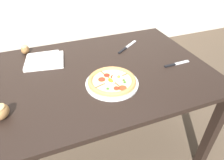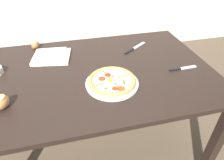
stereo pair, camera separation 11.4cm
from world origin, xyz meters
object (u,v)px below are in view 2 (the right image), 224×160
object	(u,v)px
bread_piece_near	(1,102)
bread_piece_mid	(35,45)
pizza	(112,81)
knife_spare	(135,48)
dining_table	(91,82)
napkin_folded	(51,56)
knife_main	(182,68)

from	to	relation	value
bread_piece_near	bread_piece_mid	size ratio (longest dim) A/B	1.18
pizza	knife_spare	distance (m)	0.48
dining_table	pizza	world-z (taller)	pizza
napkin_folded	knife_main	world-z (taller)	napkin_folded
napkin_folded	bread_piece_near	size ratio (longest dim) A/B	2.73
knife_main	bread_piece_mid	bearing A→B (deg)	149.13
bread_piece_near	bread_piece_mid	xyz separation A→B (m)	(0.12, 0.63, -0.01)
dining_table	bread_piece_near	xyz separation A→B (m)	(-0.47, -0.22, 0.13)
pizza	knife_spare	size ratio (longest dim) A/B	1.44
knife_spare	dining_table	bearing A→B (deg)	175.69
napkin_folded	knife_spare	bearing A→B (deg)	-0.03
napkin_folded	bread_piece_near	distance (m)	0.51
pizza	knife_spare	xyz separation A→B (m)	(0.28, 0.39, -0.02)
dining_table	knife_main	distance (m)	0.61
pizza	knife_main	world-z (taller)	pizza
napkin_folded	knife_main	distance (m)	0.89
dining_table	bread_piece_near	size ratio (longest dim) A/B	15.27
bread_piece_near	knife_main	xyz separation A→B (m)	(1.06, 0.11, -0.04)
dining_table	knife_spare	size ratio (longest dim) A/B	7.35
dining_table	knife_spare	distance (m)	0.45
napkin_folded	bread_piece_near	bearing A→B (deg)	-117.57
bread_piece_mid	knife_main	size ratio (longest dim) A/B	0.45
knife_spare	bread_piece_mid	bearing A→B (deg)	131.10
pizza	bread_piece_near	bearing A→B (deg)	-174.21
bread_piece_near	bread_piece_mid	bearing A→B (deg)	79.11
bread_piece_mid	pizza	bearing A→B (deg)	-51.28
knife_main	pizza	bearing A→B (deg)	-175.96
bread_piece_near	knife_spare	world-z (taller)	bread_piece_near
dining_table	bread_piece_mid	size ratio (longest dim) A/B	18.09
napkin_folded	bread_piece_mid	size ratio (longest dim) A/B	3.24
dining_table	napkin_folded	xyz separation A→B (m)	(-0.24, 0.23, 0.10)
pizza	knife_spare	world-z (taller)	pizza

